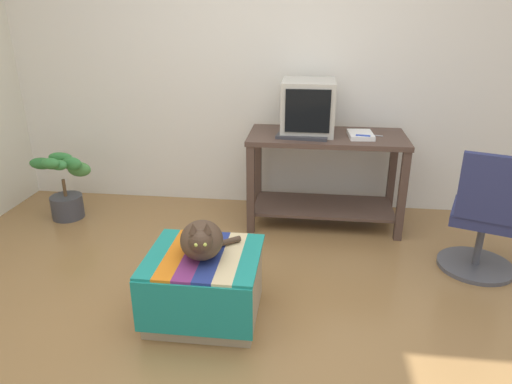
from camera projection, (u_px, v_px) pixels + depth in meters
The scene contains 12 objects.
ground_plane at pixel (235, 337), 2.64m from camera, with size 14.00×14.00×0.00m, color olive.
back_wall at pixel (271, 61), 4.06m from camera, with size 8.00×0.10×2.60m, color silver.
desk at pixel (325, 164), 3.87m from camera, with size 1.27×0.61×0.78m.
tv_monitor at pixel (308, 107), 3.77m from camera, with size 0.42×0.46×0.42m.
keyboard at pixel (302, 137), 3.67m from camera, with size 0.40×0.15×0.02m, color #333338.
book at pixel (361, 135), 3.70m from camera, with size 0.19×0.27×0.04m, color white.
ottoman_with_blanket at pixel (205, 285), 2.76m from camera, with size 0.65×0.61×0.41m.
cat at pixel (202, 240), 2.63m from camera, with size 0.35×0.40×0.26m.
potted_plant at pixel (64, 187), 4.06m from camera, with size 0.46×0.33×0.59m.
office_chair at pixel (484, 222), 3.16m from camera, with size 0.54×0.54×0.89m.
stapler at pixel (363, 138), 3.61m from camera, with size 0.04×0.11×0.04m, color #2342B7.
pen at pixel (374, 135), 3.74m from camera, with size 0.01×0.01×0.14m, color #B7B7BC.
Camera 1 is at (0.38, -2.13, 1.74)m, focal length 32.79 mm.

